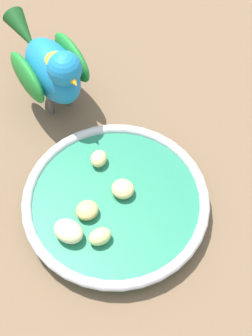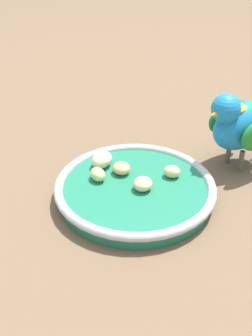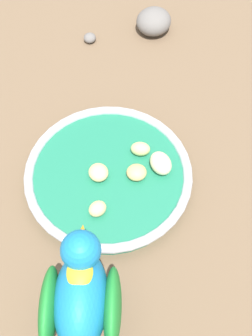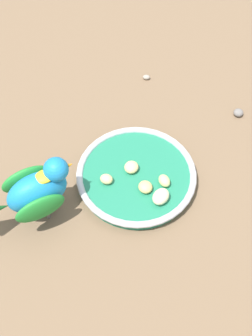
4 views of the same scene
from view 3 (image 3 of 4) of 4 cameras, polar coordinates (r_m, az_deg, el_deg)
name	(u,v)px [view 3 (image 3 of 4)]	position (r m, az deg, el deg)	size (l,w,h in m)	color
ground_plane	(127,177)	(0.68, 0.16, -1.11)	(4.00, 4.00, 0.00)	brown
feeding_bowl	(109,177)	(0.66, -2.16, -1.09)	(0.24, 0.24, 0.03)	#1E7251
apple_piece_0	(161,163)	(0.65, 4.32, 0.60)	(0.04, 0.03, 0.02)	beige
apple_piece_1	(99,175)	(0.64, -3.34, -0.83)	(0.03, 0.03, 0.02)	#E5C67F
apple_piece_2	(137,172)	(0.64, 1.31, -0.54)	(0.03, 0.03, 0.02)	tan
apple_piece_3	(140,149)	(0.66, 1.79, 2.38)	(0.03, 0.02, 0.02)	#C6D17A
apple_piece_4	(98,209)	(0.62, -3.54, -5.05)	(0.03, 0.02, 0.02)	#E5C67F
parrot	(81,302)	(0.53, -5.63, -16.17)	(0.11, 0.20, 0.14)	#59544C
rock_large	(154,21)	(0.86, 3.45, 17.66)	(0.06, 0.06, 0.04)	slate
pebble_0	(90,38)	(0.85, -4.50, 15.74)	(0.02, 0.02, 0.02)	slate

